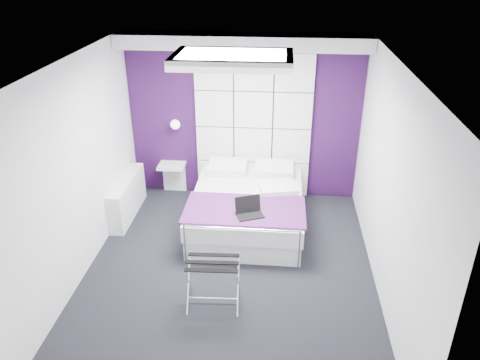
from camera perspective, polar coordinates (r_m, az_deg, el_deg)
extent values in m
plane|color=black|center=(5.99, -1.35, -11.32)|extent=(4.40, 4.40, 0.00)
plane|color=white|center=(4.85, -1.68, 13.73)|extent=(4.40, 4.40, 0.00)
plane|color=silver|center=(7.31, 0.48, 7.59)|extent=(3.60, 0.00, 3.60)
plane|color=silver|center=(5.77, -19.56, 0.60)|extent=(0.00, 4.40, 4.40)
plane|color=silver|center=(5.40, 17.83, -0.90)|extent=(0.00, 4.40, 4.40)
cube|color=#2D0D39|center=(7.31, 0.47, 7.57)|extent=(3.58, 0.02, 2.58)
cube|color=white|center=(6.77, 0.33, 16.55)|extent=(3.58, 0.50, 0.20)
sphere|color=white|center=(7.37, -7.84, 6.82)|extent=(0.15, 0.15, 0.15)
cube|color=white|center=(7.24, -13.62, -2.06)|extent=(0.22, 1.20, 0.60)
cube|color=white|center=(6.85, 0.88, -4.52)|extent=(1.51, 1.89, 0.28)
cube|color=white|center=(6.72, 0.90, -2.62)|extent=(1.55, 1.93, 0.24)
cube|color=#471859|center=(6.24, 0.58, -3.65)|extent=(1.61, 0.85, 0.03)
cube|color=white|center=(7.62, -8.34, 1.73)|extent=(0.42, 0.33, 0.05)
cube|color=black|center=(5.23, -3.36, -10.01)|extent=(0.58, 0.43, 0.01)
cube|color=black|center=(6.08, 1.20, -4.30)|extent=(0.34, 0.24, 0.02)
cube|color=black|center=(6.12, 1.29, -2.76)|extent=(0.34, 0.01, 0.23)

